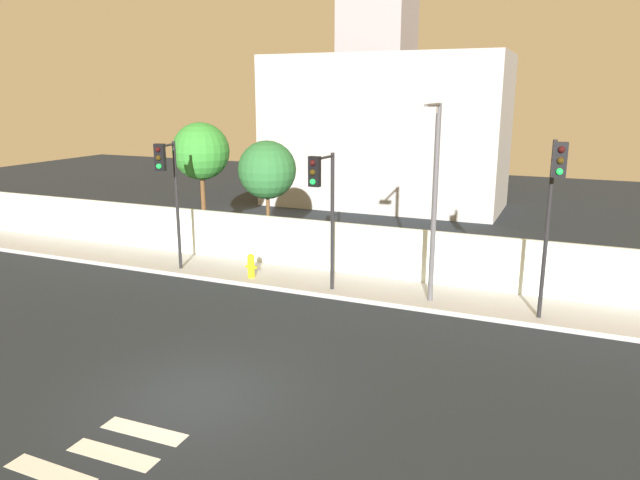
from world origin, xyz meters
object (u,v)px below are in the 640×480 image
object	(u,v)px
traffic_light_left	(553,194)
fire_hydrant	(251,265)
roadside_tree_midleft	(267,170)
roadside_tree_leftmost	(201,152)
traffic_light_center	(323,194)
street_lamp_curbside	(433,186)
traffic_light_right	(168,179)

from	to	relation	value
traffic_light_left	fire_hydrant	xyz separation A→B (m)	(-9.60, 0.47, -3.20)
traffic_light_left	roadside_tree_midleft	distance (m)	11.13
traffic_light_left	roadside_tree_leftmost	xyz separation A→B (m)	(-13.58, 3.55, 0.29)
traffic_light_center	traffic_light_left	bearing A→B (deg)	2.14
traffic_light_center	street_lamp_curbside	distance (m)	3.34
traffic_light_right	roadside_tree_leftmost	xyz separation A→B (m)	(-1.15, 3.71, 0.57)
traffic_light_left	roadside_tree_leftmost	world-z (taller)	roadside_tree_leftmost
traffic_light_center	street_lamp_curbside	size ratio (longest dim) A/B	0.74
roadside_tree_midleft	street_lamp_curbside	bearing A→B (deg)	-24.12
street_lamp_curbside	roadside_tree_leftmost	bearing A→B (deg)	162.48
traffic_light_right	fire_hydrant	distance (m)	4.12
street_lamp_curbside	traffic_light_left	bearing A→B (deg)	-5.30
traffic_light_left	street_lamp_curbside	size ratio (longest dim) A/B	0.84
traffic_light_right	street_lamp_curbside	distance (m)	9.15
traffic_light_left	traffic_light_center	world-z (taller)	traffic_light_left
traffic_light_right	street_lamp_curbside	size ratio (longest dim) A/B	0.77
traffic_light_left	fire_hydrant	world-z (taller)	traffic_light_left
traffic_light_center	roadside_tree_leftmost	size ratio (longest dim) A/B	0.84
traffic_light_right	street_lamp_curbside	xyz separation A→B (m)	(9.13, 0.46, 0.25)
roadside_tree_midleft	traffic_light_right	bearing A→B (deg)	-116.98
fire_hydrant	roadside_tree_midleft	bearing A→B (deg)	107.12
fire_hydrant	street_lamp_curbside	bearing A→B (deg)	-1.48
roadside_tree_midleft	traffic_light_center	bearing A→B (deg)	-43.74
traffic_light_center	roadside_tree_leftmost	world-z (taller)	roadside_tree_leftmost
traffic_light_left	fire_hydrant	bearing A→B (deg)	177.20
roadside_tree_midleft	roadside_tree_leftmost	bearing A→B (deg)	180.00
traffic_light_left	traffic_light_center	bearing A→B (deg)	-177.86
traffic_light_right	fire_hydrant	bearing A→B (deg)	12.37
traffic_light_left	traffic_light_right	size ratio (longest dim) A/B	1.09
traffic_light_center	traffic_light_right	size ratio (longest dim) A/B	0.96
roadside_tree_leftmost	roadside_tree_midleft	size ratio (longest dim) A/B	1.14
roadside_tree_leftmost	traffic_light_left	bearing A→B (deg)	-14.66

